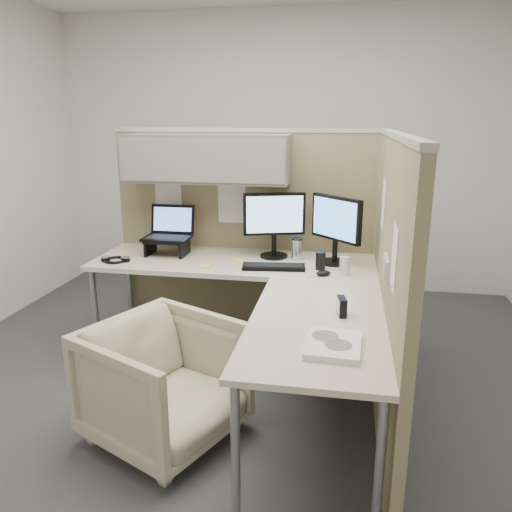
% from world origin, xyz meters
% --- Properties ---
extents(ground, '(4.50, 4.50, 0.00)m').
position_xyz_m(ground, '(0.00, 0.00, 0.00)').
color(ground, '#37383C').
rests_on(ground, ground).
extents(partition_back, '(2.00, 0.36, 1.63)m').
position_xyz_m(partition_back, '(-0.22, 0.83, 1.10)').
color(partition_back, '#8F825D').
rests_on(partition_back, ground).
extents(partition_right, '(0.07, 2.03, 1.63)m').
position_xyz_m(partition_right, '(0.90, -0.07, 0.82)').
color(partition_right, '#8F825D').
rests_on(partition_right, ground).
extents(desk, '(2.00, 1.98, 0.73)m').
position_xyz_m(desk, '(0.12, 0.13, 0.69)').
color(desk, beige).
rests_on(desk, ground).
extents(office_chair, '(0.90, 0.92, 0.73)m').
position_xyz_m(office_chair, '(-0.26, -0.50, 0.36)').
color(office_chair, beige).
rests_on(office_chair, ground).
extents(monitor_left, '(0.43, 0.20, 0.47)m').
position_xyz_m(monitor_left, '(0.16, 0.67, 1.00)').
color(monitor_left, black).
rests_on(monitor_left, desk).
extents(monitor_right, '(0.34, 0.33, 0.47)m').
position_xyz_m(monitor_right, '(0.59, 0.58, 1.00)').
color(monitor_right, black).
rests_on(monitor_right, desk).
extents(laptop_station, '(0.33, 0.29, 0.35)m').
position_xyz_m(laptop_station, '(-0.62, 0.63, 0.86)').
color(laptop_station, black).
rests_on(laptop_station, desk).
extents(keyboard, '(0.43, 0.18, 0.02)m').
position_xyz_m(keyboard, '(0.20, 0.39, 0.74)').
color(keyboard, black).
rests_on(keyboard, desk).
extents(mouse, '(0.11, 0.09, 0.03)m').
position_xyz_m(mouse, '(0.53, 0.29, 0.75)').
color(mouse, black).
rests_on(mouse, desk).
extents(travel_mug, '(0.07, 0.07, 0.16)m').
position_xyz_m(travel_mug, '(0.32, 0.63, 0.81)').
color(travel_mug, silver).
rests_on(travel_mug, desk).
extents(soda_can_green, '(0.07, 0.07, 0.12)m').
position_xyz_m(soda_can_green, '(0.66, 0.33, 0.79)').
color(soda_can_green, silver).
rests_on(soda_can_green, desk).
extents(soda_can_silver, '(0.07, 0.07, 0.12)m').
position_xyz_m(soda_can_silver, '(0.50, 0.42, 0.79)').
color(soda_can_silver, black).
rests_on(soda_can_silver, desk).
extents(sticky_note_d, '(0.10, 0.10, 0.01)m').
position_xyz_m(sticky_note_d, '(-0.08, 0.51, 0.73)').
color(sticky_note_d, yellow).
rests_on(sticky_note_d, desk).
extents(sticky_note_a, '(0.08, 0.08, 0.01)m').
position_xyz_m(sticky_note_a, '(-0.26, 0.34, 0.73)').
color(sticky_note_a, yellow).
rests_on(sticky_note_a, desk).
extents(headphones, '(0.20, 0.18, 0.03)m').
position_xyz_m(headphones, '(-0.92, 0.36, 0.74)').
color(headphones, black).
rests_on(headphones, desk).
extents(paper_stack, '(0.25, 0.31, 0.03)m').
position_xyz_m(paper_stack, '(0.63, -0.74, 0.75)').
color(paper_stack, white).
rests_on(paper_stack, desk).
extents(desk_clock, '(0.05, 0.10, 0.09)m').
position_xyz_m(desk_clock, '(0.65, -0.36, 0.78)').
color(desk_clock, black).
rests_on(desk_clock, desk).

